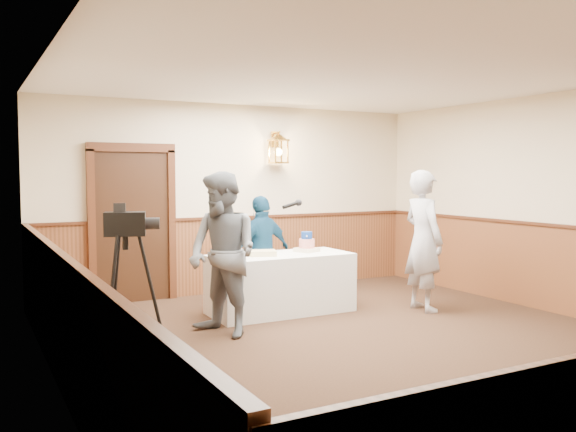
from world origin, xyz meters
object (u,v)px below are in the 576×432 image
display_table (281,283)px  tv_camera_rig (127,301)px  baker (423,241)px  assistant_p (262,251)px  sheet_cake_yellow (263,253)px  interviewer (223,254)px  sheet_cake_green (232,253)px  tiered_cake (307,244)px

display_table → tv_camera_rig: size_ratio=1.25×
display_table → baker: bearing=-24.3°
assistant_p → tv_camera_rig: bearing=26.4°
sheet_cake_yellow → interviewer: size_ratio=0.18×
sheet_cake_green → assistant_p: 0.64m
tiered_cake → sheet_cake_green: tiered_cake is taller
sheet_cake_green → assistant_p: size_ratio=0.20×
tv_camera_rig → interviewer: bearing=48.9°
interviewer → tiered_cake: bearing=95.3°
tiered_cake → sheet_cake_green: (-1.04, 0.06, -0.07)m
sheet_cake_green → baker: size_ratio=0.17×
sheet_cake_yellow → baker: (1.95, -0.74, 0.13)m
interviewer → tv_camera_rig: size_ratio=1.25×
sheet_cake_yellow → tv_camera_rig: (-2.03, -1.43, -0.14)m
sheet_cake_green → baker: baker is taller
sheet_cake_yellow → sheet_cake_green: sheet_cake_green is taller
tiered_cake → interviewer: size_ratio=0.18×
sheet_cake_green → interviewer: (-0.44, -0.81, 0.11)m
tv_camera_rig → sheet_cake_green: bearing=60.4°
baker → sheet_cake_yellow: bearing=72.2°
display_table → tv_camera_rig: tv_camera_rig is taller
sheet_cake_yellow → baker: size_ratio=0.18×
display_table → sheet_cake_yellow: size_ratio=5.59×
sheet_cake_green → assistant_p: (0.57, 0.30, -0.04)m
tiered_cake → tv_camera_rig: tv_camera_rig is taller
baker → tv_camera_rig: (-3.98, -0.69, -0.26)m
baker → assistant_p: (-1.75, 1.17, -0.17)m
tiered_cake → interviewer: 1.66m
interviewer → assistant_p: bearing=116.1°
interviewer → tv_camera_rig: 1.47m
display_table → baker: baker is taller
sheet_cake_yellow → assistant_p: size_ratio=0.22×
tiered_cake → sheet_cake_yellow: (-0.68, -0.08, -0.07)m
assistant_p → tiered_cake: bearing=129.9°
interviewer → baker: (2.75, -0.07, 0.01)m
tv_camera_rig → baker: bearing=27.1°
sheet_cake_green → display_table: bearing=-10.3°
display_table → tiered_cake: (0.42, 0.06, 0.48)m
sheet_cake_yellow → assistant_p: 0.48m
interviewer → tv_camera_rig: (-1.23, -0.76, -0.25)m
sheet_cake_yellow → baker: 2.09m
tiered_cake → sheet_cake_yellow: 0.69m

